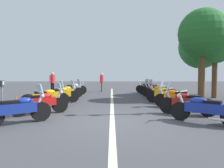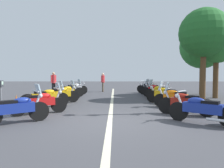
# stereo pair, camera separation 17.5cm
# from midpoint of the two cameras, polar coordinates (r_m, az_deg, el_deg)

# --- Properties ---
(ground_plane) EXTENTS (80.00, 80.00, 0.00)m
(ground_plane) POSITION_cam_midpoint_polar(r_m,az_deg,el_deg) (6.54, 0.16, -10.56)
(ground_plane) COLOR #424247
(lane_centre_stripe) EXTENTS (20.89, 0.16, 0.01)m
(lane_centre_stripe) POSITION_cam_midpoint_polar(r_m,az_deg,el_deg) (11.30, 0.43, -4.96)
(lane_centre_stripe) COLOR beige
(lane_centre_stripe) RESTS_ON ground_plane
(motorcycle_left_row_0) EXTENTS (1.35, 1.63, 1.20)m
(motorcycle_left_row_0) POSITION_cam_midpoint_polar(r_m,az_deg,el_deg) (6.75, -24.57, -6.39)
(motorcycle_left_row_0) COLOR black
(motorcycle_left_row_0) RESTS_ON ground_plane
(motorcycle_left_row_1) EXTENTS (1.23, 1.86, 1.19)m
(motorcycle_left_row_1) POSITION_cam_midpoint_polar(r_m,az_deg,el_deg) (8.07, -19.13, -4.88)
(motorcycle_left_row_1) COLOR black
(motorcycle_left_row_1) RESTS_ON ground_plane
(motorcycle_left_row_2) EXTENTS (1.28, 1.91, 1.22)m
(motorcycle_left_row_2) POSITION_cam_midpoint_polar(r_m,az_deg,el_deg) (9.57, -17.73, -3.61)
(motorcycle_left_row_2) COLOR black
(motorcycle_left_row_2) RESTS_ON ground_plane
(motorcycle_left_row_3) EXTENTS (1.18, 1.80, 1.21)m
(motorcycle_left_row_3) POSITION_cam_midpoint_polar(r_m,az_deg,el_deg) (10.93, -13.82, -2.86)
(motorcycle_left_row_3) COLOR black
(motorcycle_left_row_3) RESTS_ON ground_plane
(motorcycle_left_row_4) EXTENTS (1.46, 1.72, 0.99)m
(motorcycle_left_row_4) POSITION_cam_midpoint_polar(r_m,az_deg,el_deg) (12.23, -12.74, -2.33)
(motorcycle_left_row_4) COLOR black
(motorcycle_left_row_4) RESTS_ON ground_plane
(motorcycle_left_row_5) EXTENTS (1.39, 1.82, 1.21)m
(motorcycle_left_row_5) POSITION_cam_midpoint_polar(r_m,az_deg,el_deg) (13.71, -11.52, -1.74)
(motorcycle_left_row_5) COLOR black
(motorcycle_left_row_5) RESTS_ON ground_plane
(motorcycle_left_row_6) EXTENTS (1.27, 1.83, 1.01)m
(motorcycle_left_row_6) POSITION_cam_midpoint_polar(r_m,az_deg,el_deg) (15.34, -10.23, -1.28)
(motorcycle_left_row_6) COLOR black
(motorcycle_left_row_6) RESTS_ON ground_plane
(motorcycle_right_row_0) EXTENTS (1.42, 1.70, 0.98)m
(motorcycle_right_row_0) POSITION_cam_midpoint_polar(r_m,az_deg,el_deg) (6.75, 24.74, -6.50)
(motorcycle_right_row_0) COLOR black
(motorcycle_right_row_0) RESTS_ON ground_plane
(motorcycle_right_row_1) EXTENTS (1.07, 1.89, 1.21)m
(motorcycle_right_row_1) POSITION_cam_midpoint_polar(r_m,az_deg,el_deg) (7.95, 20.58, -4.97)
(motorcycle_right_row_1) COLOR black
(motorcycle_right_row_1) RESTS_ON ground_plane
(motorcycle_right_row_2) EXTENTS (1.08, 1.83, 1.20)m
(motorcycle_right_row_2) POSITION_cam_midpoint_polar(r_m,az_deg,el_deg) (9.52, 17.89, -3.73)
(motorcycle_right_row_2) COLOR black
(motorcycle_right_row_2) RESTS_ON ground_plane
(motorcycle_right_row_3) EXTENTS (1.49, 1.80, 1.01)m
(motorcycle_right_row_3) POSITION_cam_midpoint_polar(r_m,az_deg,el_deg) (10.77, 15.33, -2.95)
(motorcycle_right_row_3) COLOR black
(motorcycle_right_row_3) RESTS_ON ground_plane
(motorcycle_right_row_4) EXTENTS (1.38, 1.74, 1.22)m
(motorcycle_right_row_4) POSITION_cam_midpoint_polar(r_m,az_deg,el_deg) (12.30, 14.03, -2.23)
(motorcycle_right_row_4) COLOR black
(motorcycle_right_row_4) RESTS_ON ground_plane
(motorcycle_right_row_5) EXTENTS (1.30, 1.71, 1.21)m
(motorcycle_right_row_5) POSITION_cam_midpoint_polar(r_m,az_deg,el_deg) (13.85, 12.64, -1.70)
(motorcycle_right_row_5) COLOR black
(motorcycle_right_row_5) RESTS_ON ground_plane
(motorcycle_right_row_6) EXTENTS (1.37, 1.70, 1.00)m
(motorcycle_right_row_6) POSITION_cam_midpoint_polar(r_m,az_deg,el_deg) (15.23, 11.40, -1.34)
(motorcycle_right_row_6) COLOR black
(motorcycle_right_row_6) RESTS_ON ground_plane
(motorcycle_right_row_7) EXTENTS (1.25, 1.77, 1.00)m
(motorcycle_right_row_7) POSITION_cam_midpoint_polar(r_m,az_deg,el_deg) (16.72, 10.51, -1.00)
(motorcycle_right_row_7) COLOR black
(motorcycle_right_row_7) RESTS_ON ground_plane
(parking_meter) EXTENTS (0.18, 0.13, 1.29)m
(parking_meter) POSITION_cam_midpoint_polar(r_m,az_deg,el_deg) (8.11, -28.43, -1.89)
(parking_meter) COLOR slate
(parking_meter) RESTS_ON ground_plane
(traffic_cone_0) EXTENTS (0.36, 0.36, 0.61)m
(traffic_cone_0) POSITION_cam_midpoint_polar(r_m,az_deg,el_deg) (9.72, -25.02, -4.72)
(traffic_cone_0) COLOR orange
(traffic_cone_0) RESTS_ON ground_plane
(bystander_1) EXTENTS (0.53, 0.32, 1.67)m
(bystander_1) POSITION_cam_midpoint_polar(r_m,az_deg,el_deg) (17.67, -2.31, 0.93)
(bystander_1) COLOR brown
(bystander_1) RESTS_ON ground_plane
(bystander_2) EXTENTS (0.46, 0.32, 1.71)m
(bystander_2) POSITION_cam_midpoint_polar(r_m,az_deg,el_deg) (16.35, -15.94, 0.79)
(bystander_2) COLOR black
(bystander_2) RESTS_ON ground_plane
(roadside_tree_0) EXTENTS (2.94, 2.94, 5.49)m
(roadside_tree_0) POSITION_cam_midpoint_polar(r_m,az_deg,el_deg) (13.65, 24.91, 12.90)
(roadside_tree_0) COLOR brown
(roadside_tree_0) RESTS_ON ground_plane
(roadside_tree_1) EXTENTS (3.25, 3.25, 5.22)m
(roadside_tree_1) POSITION_cam_midpoint_polar(r_m,az_deg,el_deg) (16.59, 24.48, 9.59)
(roadside_tree_1) COLOR brown
(roadside_tree_1) RESTS_ON ground_plane
(roadside_tree_2) EXTENTS (2.64, 2.64, 4.88)m
(roadside_tree_2) POSITION_cam_midpoint_polar(r_m,az_deg,el_deg) (14.64, 27.78, 10.29)
(roadside_tree_2) COLOR brown
(roadside_tree_2) RESTS_ON ground_plane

